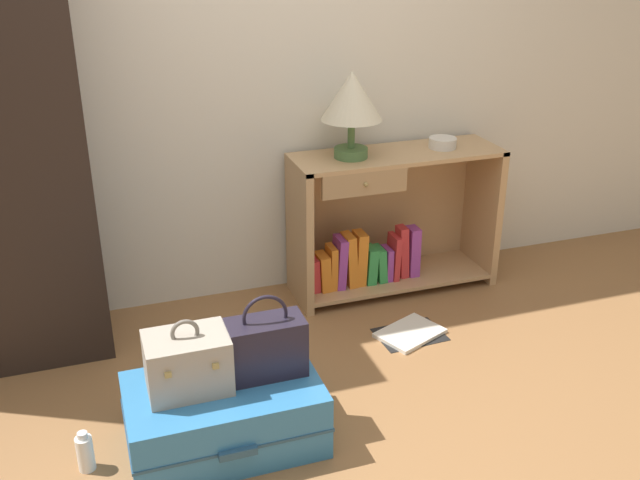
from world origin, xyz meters
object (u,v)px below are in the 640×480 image
suitcase_large (224,415)px  bottle (85,452)px  bookshelf (385,226)px  table_lamp (352,99)px  open_book_on_floor (410,333)px  bowl (443,143)px  handbag (266,346)px  train_case (188,362)px

suitcase_large → bottle: size_ratio=4.47×
bookshelf → table_lamp: table_lamp is taller
bookshelf → open_book_on_floor: bookshelf is taller
suitcase_large → bowl: bearing=35.6°
suitcase_large → handbag: size_ratio=2.17×
handbag → bookshelf: bearing=47.1°
bottle → bowl: bearing=27.1°
bookshelf → table_lamp: size_ratio=2.56×
bowl → open_book_on_floor: bowl is taller
suitcase_large → train_case: size_ratio=2.42×
handbag → bottle: size_ratio=2.06×
open_book_on_floor → suitcase_large: bearing=-154.1°
table_lamp → suitcase_large: bearing=-131.6°
bowl → train_case: 1.87m
suitcase_large → handbag: bearing=8.8°
suitcase_large → bookshelf: bearing=42.8°
table_lamp → train_case: bearing=-135.9°
bookshelf → bottle: 1.93m
train_case → handbag: handbag is taller
bowl → bottle: bearing=-152.9°
suitcase_large → open_book_on_floor: 1.15m
suitcase_large → handbag: handbag is taller
table_lamp → bottle: (-1.42, -0.99, -0.99)m
table_lamp → bottle: table_lamp is taller
table_lamp → open_book_on_floor: size_ratio=1.17×
bookshelf → open_book_on_floor: size_ratio=3.00×
suitcase_large → train_case: 0.27m
bowl → table_lamp: bearing=180.0°
table_lamp → suitcase_large: (-0.90, -1.01, -0.93)m
bookshelf → bottle: bookshelf is taller
train_case → suitcase_large: bearing=-12.7°
bottle → handbag: bearing=0.4°
suitcase_large → open_book_on_floor: bearing=25.9°
train_case → open_book_on_floor: train_case is taller
bookshelf → handbag: bookshelf is taller
bowl → train_case: bowl is taller
table_lamp → train_case: (-1.02, -0.99, -0.68)m
bookshelf → suitcase_large: bearing=-137.2°
handbag → open_book_on_floor: 1.04m
suitcase_large → train_case: bearing=167.3°
bowl → handbag: bearing=-141.4°
bookshelf → train_case: size_ratio=3.63×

